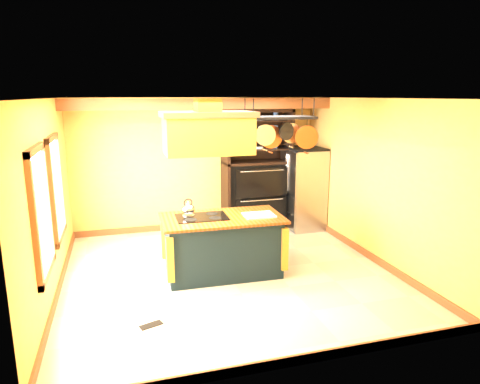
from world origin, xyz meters
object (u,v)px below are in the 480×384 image
kitchen_island (222,245)px  hutch (256,183)px  pot_rack (280,126)px  refrigerator (303,190)px  range_hood (208,131)px

kitchen_island → hutch: bearing=61.3°
pot_rack → hutch: bearing=80.8°
refrigerator → hutch: hutch is taller
refrigerator → pot_rack: bearing=-124.6°
pot_rack → refrigerator: bearing=55.4°
range_hood → kitchen_island: bearing=0.2°
pot_rack → hutch: (0.35, 2.19, -1.35)m
kitchen_island → pot_rack: pot_rack is taller
pot_rack → refrigerator: (1.28, 1.86, -1.48)m
kitchen_island → pot_rack: 2.04m
pot_rack → hutch: size_ratio=0.47×
kitchen_island → pot_rack: bearing=1.3°
pot_rack → refrigerator: 2.70m
pot_rack → refrigerator: size_ratio=0.70×
kitchen_island → pot_rack: (0.92, -0.00, 1.82)m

